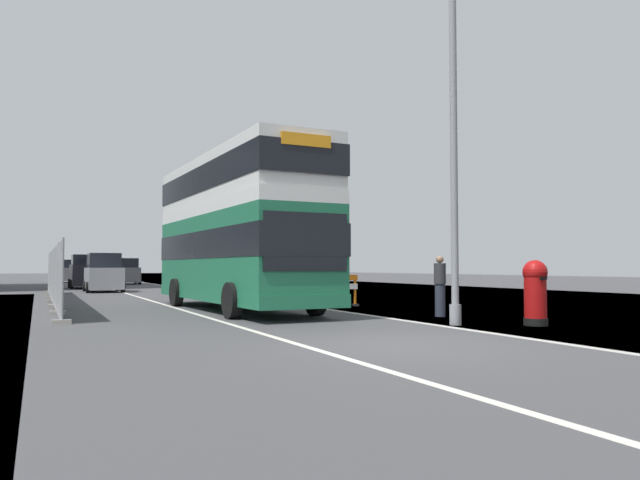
# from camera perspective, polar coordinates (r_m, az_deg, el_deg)

# --- Properties ---
(ground) EXTENTS (140.00, 280.00, 0.10)m
(ground) POSITION_cam_1_polar(r_m,az_deg,el_deg) (11.98, 8.48, -9.50)
(ground) COLOR #424244
(double_decker_bus) EXTENTS (3.15, 10.78, 5.02)m
(double_decker_bus) POSITION_cam_1_polar(r_m,az_deg,el_deg) (20.75, -7.61, 0.99)
(double_decker_bus) COLOR #1E6B47
(double_decker_bus) RESTS_ON ground
(lamppost_foreground) EXTENTS (0.29, 0.70, 8.76)m
(lamppost_foreground) POSITION_cam_1_polar(r_m,az_deg,el_deg) (15.83, 12.17, 7.48)
(lamppost_foreground) COLOR gray
(lamppost_foreground) RESTS_ON ground
(red_pillar_postbox) EXTENTS (0.59, 0.59, 1.59)m
(red_pillar_postbox) POSITION_cam_1_polar(r_m,az_deg,el_deg) (16.02, 19.12, -4.31)
(red_pillar_postbox) COLOR black
(red_pillar_postbox) RESTS_ON ground
(roadworks_barrier) EXTENTS (1.75, 0.58, 1.13)m
(roadworks_barrier) POSITION_cam_1_polar(r_m,az_deg,el_deg) (22.43, 1.37, -4.28)
(roadworks_barrier) COLOR orange
(roadworks_barrier) RESTS_ON ground
(construction_site_fence) EXTENTS (0.44, 20.60, 2.15)m
(construction_site_fence) POSITION_cam_1_polar(r_m,az_deg,el_deg) (26.86, -23.27, -3.11)
(construction_site_fence) COLOR #A8AAAD
(construction_site_fence) RESTS_ON ground
(car_oncoming_near) EXTENTS (2.04, 4.18, 2.20)m
(car_oncoming_near) POSITION_cam_1_polar(r_m,az_deg,el_deg) (37.65, -19.22, -2.95)
(car_oncoming_near) COLOR gray
(car_oncoming_near) RESTS_ON ground
(car_receding_mid) EXTENTS (1.98, 4.53, 2.24)m
(car_receding_mid) POSITION_cam_1_polar(r_m,az_deg,el_deg) (44.67, -20.74, -2.79)
(car_receding_mid) COLOR black
(car_receding_mid) RESTS_ON ground
(car_receding_far) EXTENTS (2.08, 3.83, 2.13)m
(car_receding_far) POSITION_cam_1_polar(r_m,az_deg,el_deg) (53.81, -17.36, -2.82)
(car_receding_far) COLOR slate
(car_receding_far) RESTS_ON ground
(car_far_side) EXTENTS (2.02, 4.13, 2.08)m
(car_far_side) POSITION_cam_1_polar(r_m,az_deg,el_deg) (61.09, -21.84, -2.73)
(car_far_side) COLOR slate
(car_far_side) RESTS_ON ground
(pedestrian_at_kerb) EXTENTS (0.34, 0.34, 1.75)m
(pedestrian_at_kerb) POSITION_cam_1_polar(r_m,az_deg,el_deg) (18.18, 10.94, -4.15)
(pedestrian_at_kerb) COLOR #2D3342
(pedestrian_at_kerb) RESTS_ON ground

